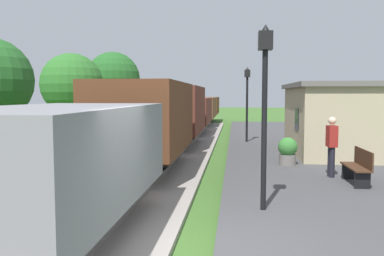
{
  "coord_description": "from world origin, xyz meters",
  "views": [
    {
      "loc": [
        0.5,
        -6.01,
        2.56
      ],
      "look_at": [
        -0.77,
        5.98,
        1.59
      ],
      "focal_mm": 38.21,
      "sensor_mm": 36.0,
      "label": 1
    }
  ],
  "objects": [
    {
      "name": "lamp_post_near",
      "position": [
        1.08,
        2.22,
        2.8
      ],
      "size": [
        0.28,
        0.28,
        3.7
      ],
      "color": "black",
      "rests_on": "platform_slab"
    },
    {
      "name": "person_waiting",
      "position": [
        3.22,
        5.79,
        1.18
      ],
      "size": [
        0.27,
        0.4,
        1.71
      ],
      "rotation": [
        0.0,
        0.0,
        3.22
      ],
      "color": "black",
      "rests_on": "platform_slab"
    },
    {
      "name": "tree_field_left",
      "position": [
        -8.64,
        16.16,
        3.17
      ],
      "size": [
        3.48,
        3.48,
        4.91
      ],
      "color": "#4C3823",
      "rests_on": "ground"
    },
    {
      "name": "potted_planter",
      "position": [
        2.25,
        7.74,
        0.72
      ],
      "size": [
        0.64,
        0.64,
        0.92
      ],
      "color": "slate",
      "rests_on": "platform_slab"
    },
    {
      "name": "track_ballast",
      "position": [
        -2.4,
        0.0,
        0.06
      ],
      "size": [
        3.8,
        60.0,
        0.12
      ],
      "primitive_type": "cube",
      "color": "gray",
      "rests_on": "ground"
    },
    {
      "name": "lamp_post_far",
      "position": [
        1.08,
        14.42,
        2.8
      ],
      "size": [
        0.28,
        0.28,
        3.7
      ],
      "color": "black",
      "rests_on": "platform_slab"
    },
    {
      "name": "rail_far",
      "position": [
        -3.12,
        0.0,
        0.19
      ],
      "size": [
        0.07,
        60.0,
        0.14
      ],
      "primitive_type": "cube",
      "color": "slate",
      "rests_on": "track_ballast"
    },
    {
      "name": "tree_field_distant",
      "position": [
        -7.95,
        21.72,
        3.69
      ],
      "size": [
        3.7,
        3.7,
        5.55
      ],
      "color": "#4C3823",
      "rests_on": "ground"
    },
    {
      "name": "station_hut",
      "position": [
        4.4,
        10.63,
        1.65
      ],
      "size": [
        3.5,
        5.8,
        2.78
      ],
      "color": "tan",
      "rests_on": "platform_slab"
    },
    {
      "name": "bench_near_hut",
      "position": [
        3.72,
        4.93,
        0.72
      ],
      "size": [
        0.42,
        1.5,
        0.91
      ],
      "color": "#422819",
      "rests_on": "platform_slab"
    },
    {
      "name": "rail_near",
      "position": [
        -1.68,
        0.0,
        0.19
      ],
      "size": [
        0.07,
        60.0,
        0.14
      ],
      "primitive_type": "cube",
      "color": "slate",
      "rests_on": "track_ballast"
    },
    {
      "name": "bench_down_platform",
      "position": [
        3.72,
        14.78,
        0.72
      ],
      "size": [
        0.42,
        1.5,
        0.91
      ],
      "color": "#422819",
      "rests_on": "platform_slab"
    },
    {
      "name": "freight_train",
      "position": [
        -2.4,
        16.27,
        1.51
      ],
      "size": [
        2.5,
        39.2,
        2.72
      ],
      "color": "gray",
      "rests_on": "rail_near"
    }
  ]
}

